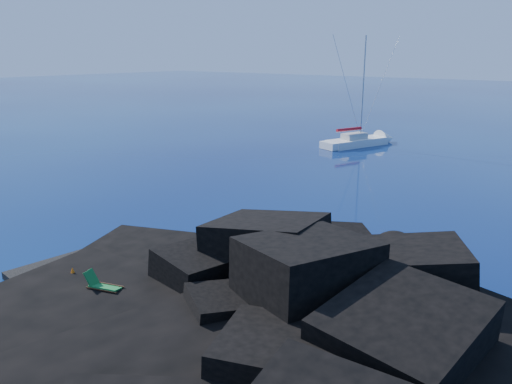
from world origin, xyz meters
TOP-DOWN VIEW (x-y plane):
  - ground at (0.00, 0.00)m, footprint 400.00×400.00m
  - headland at (13.00, 3.00)m, footprint 24.00×24.00m
  - beach at (4.50, 0.50)m, footprint 9.08×6.86m
  - surf_foam at (5.00, 5.00)m, footprint 10.00×8.00m
  - sailboat at (-3.00, 40.86)m, footprint 6.38×12.08m
  - deck_chair at (5.85, -0.30)m, footprint 1.74×1.16m
  - towel at (6.32, 1.43)m, footprint 2.16×1.42m
  - sunbather at (6.32, 1.43)m, footprint 1.68×0.81m
  - marker_cone at (3.29, -0.27)m, footprint 0.38×0.38m

SIDE VIEW (x-z plane):
  - ground at x=0.00m, z-range 0.00..0.00m
  - headland at x=13.00m, z-range -1.80..1.80m
  - beach at x=4.50m, z-range -0.35..0.35m
  - surf_foam at x=5.00m, z-range -0.03..0.03m
  - sailboat at x=-3.00m, z-range -6.25..6.25m
  - towel at x=6.32m, z-range 0.35..0.40m
  - sunbather at x=6.32m, z-range 0.40..0.62m
  - marker_cone at x=3.29m, z-range 0.35..0.91m
  - deck_chair at x=5.85m, z-range 0.35..1.45m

